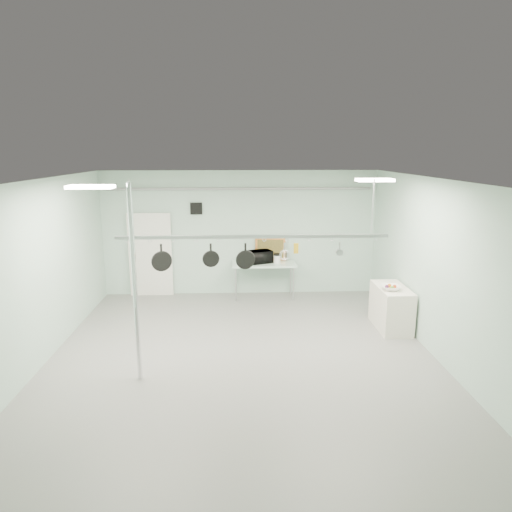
{
  "coord_description": "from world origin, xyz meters",
  "views": [
    {
      "loc": [
        -0.09,
        -7.57,
        3.67
      ],
      "look_at": [
        0.28,
        1.0,
        1.69
      ],
      "focal_mm": 32.0,
      "sensor_mm": 36.0,
      "label": 1
    }
  ],
  "objects_px": {
    "chrome_pole": "(135,286)",
    "pot_rack": "(253,235)",
    "side_cabinet": "(391,308)",
    "fruit_bowl": "(391,288)",
    "prep_table": "(264,266)",
    "skillet_left": "(162,257)",
    "coffee_canister": "(277,259)",
    "skillet_right": "(245,256)",
    "microwave": "(260,257)",
    "skillet_mid": "(211,255)"
  },
  "relations": [
    {
      "from": "pot_rack",
      "to": "microwave",
      "type": "distance_m",
      "value": 3.54
    },
    {
      "from": "chrome_pole",
      "to": "skillet_right",
      "type": "xyz_separation_m",
      "value": [
        1.77,
        0.9,
        0.25
      ]
    },
    {
      "from": "skillet_left",
      "to": "chrome_pole",
      "type": "bearing_deg",
      "value": -130.31
    },
    {
      "from": "coffee_canister",
      "to": "skillet_right",
      "type": "height_order",
      "value": "skillet_right"
    },
    {
      "from": "coffee_canister",
      "to": "skillet_right",
      "type": "relative_size",
      "value": 0.42
    },
    {
      "from": "side_cabinet",
      "to": "pot_rack",
      "type": "distance_m",
      "value": 3.62
    },
    {
      "from": "chrome_pole",
      "to": "coffee_canister",
      "type": "distance_m",
      "value": 4.97
    },
    {
      "from": "side_cabinet",
      "to": "pot_rack",
      "type": "relative_size",
      "value": 0.25
    },
    {
      "from": "pot_rack",
      "to": "skillet_mid",
      "type": "xyz_separation_m",
      "value": [
        -0.75,
        0.0,
        -0.35
      ]
    },
    {
      "from": "chrome_pole",
      "to": "fruit_bowl",
      "type": "relative_size",
      "value": 8.29
    },
    {
      "from": "microwave",
      "to": "skillet_mid",
      "type": "xyz_separation_m",
      "value": [
        -1.04,
        -3.32,
        0.81
      ]
    },
    {
      "from": "prep_table",
      "to": "coffee_canister",
      "type": "xyz_separation_m",
      "value": [
        0.33,
        -0.02,
        0.17
      ]
    },
    {
      "from": "side_cabinet",
      "to": "fruit_bowl",
      "type": "height_order",
      "value": "fruit_bowl"
    },
    {
      "from": "microwave",
      "to": "skillet_left",
      "type": "height_order",
      "value": "skillet_left"
    },
    {
      "from": "chrome_pole",
      "to": "prep_table",
      "type": "distance_m",
      "value": 4.85
    },
    {
      "from": "chrome_pole",
      "to": "prep_table",
      "type": "bearing_deg",
      "value": 61.29
    },
    {
      "from": "side_cabinet",
      "to": "coffee_canister",
      "type": "height_order",
      "value": "coffee_canister"
    },
    {
      "from": "pot_rack",
      "to": "fruit_bowl",
      "type": "height_order",
      "value": "pot_rack"
    },
    {
      "from": "coffee_canister",
      "to": "skillet_left",
      "type": "height_order",
      "value": "skillet_left"
    },
    {
      "from": "microwave",
      "to": "skillet_right",
      "type": "relative_size",
      "value": 1.2
    },
    {
      "from": "microwave",
      "to": "skillet_mid",
      "type": "bearing_deg",
      "value": 50.17
    },
    {
      "from": "coffee_canister",
      "to": "fruit_bowl",
      "type": "distance_m",
      "value": 3.18
    },
    {
      "from": "microwave",
      "to": "coffee_canister",
      "type": "relative_size",
      "value": 2.83
    },
    {
      "from": "side_cabinet",
      "to": "microwave",
      "type": "height_order",
      "value": "microwave"
    },
    {
      "from": "chrome_pole",
      "to": "coffee_canister",
      "type": "relative_size",
      "value": 15.91
    },
    {
      "from": "prep_table",
      "to": "skillet_left",
      "type": "xyz_separation_m",
      "value": [
        -2.01,
        -3.3,
        1.01
      ]
    },
    {
      "from": "chrome_pole",
      "to": "pot_rack",
      "type": "height_order",
      "value": "chrome_pole"
    },
    {
      "from": "side_cabinet",
      "to": "fruit_bowl",
      "type": "bearing_deg",
      "value": -119.83
    },
    {
      "from": "fruit_bowl",
      "to": "skillet_right",
      "type": "relative_size",
      "value": 0.81
    },
    {
      "from": "chrome_pole",
      "to": "prep_table",
      "type": "height_order",
      "value": "chrome_pole"
    },
    {
      "from": "fruit_bowl",
      "to": "skillet_left",
      "type": "relative_size",
      "value": 0.79
    },
    {
      "from": "chrome_pole",
      "to": "skillet_left",
      "type": "xyz_separation_m",
      "value": [
        0.29,
        0.9,
        0.24
      ]
    },
    {
      "from": "prep_table",
      "to": "side_cabinet",
      "type": "height_order",
      "value": "prep_table"
    },
    {
      "from": "chrome_pole",
      "to": "microwave",
      "type": "relative_size",
      "value": 5.63
    },
    {
      "from": "coffee_canister",
      "to": "pot_rack",
      "type": "bearing_deg",
      "value": -102.49
    },
    {
      "from": "pot_rack",
      "to": "skillet_left",
      "type": "height_order",
      "value": "pot_rack"
    },
    {
      "from": "chrome_pole",
      "to": "pot_rack",
      "type": "relative_size",
      "value": 0.67
    },
    {
      "from": "side_cabinet",
      "to": "skillet_right",
      "type": "relative_size",
      "value": 2.53
    },
    {
      "from": "side_cabinet",
      "to": "fruit_bowl",
      "type": "distance_m",
      "value": 0.54
    },
    {
      "from": "microwave",
      "to": "skillet_left",
      "type": "xyz_separation_m",
      "value": [
        -1.91,
        -3.32,
        0.78
      ]
    },
    {
      "from": "prep_table",
      "to": "fruit_bowl",
      "type": "relative_size",
      "value": 4.15
    },
    {
      "from": "pot_rack",
      "to": "skillet_right",
      "type": "height_order",
      "value": "pot_rack"
    },
    {
      "from": "side_cabinet",
      "to": "prep_table",
      "type": "bearing_deg",
      "value": 139.21
    },
    {
      "from": "pot_rack",
      "to": "skillet_right",
      "type": "bearing_deg",
      "value": 180.0
    },
    {
      "from": "prep_table",
      "to": "coffee_canister",
      "type": "distance_m",
      "value": 0.37
    },
    {
      "from": "prep_table",
      "to": "pot_rack",
      "type": "bearing_deg",
      "value": -96.91
    },
    {
      "from": "side_cabinet",
      "to": "coffee_canister",
      "type": "xyz_separation_m",
      "value": [
        -2.22,
        2.18,
        0.56
      ]
    },
    {
      "from": "pot_rack",
      "to": "skillet_mid",
      "type": "height_order",
      "value": "pot_rack"
    },
    {
      "from": "skillet_mid",
      "to": "fruit_bowl",
      "type": "bearing_deg",
      "value": 5.35
    },
    {
      "from": "pot_rack",
      "to": "skillet_right",
      "type": "relative_size",
      "value": 10.11
    }
  ]
}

